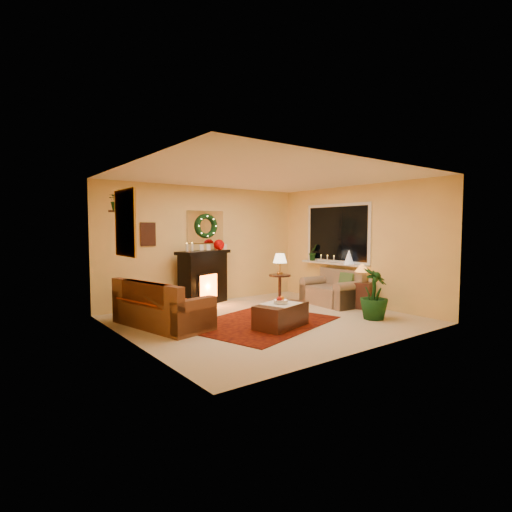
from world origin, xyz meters
TOP-DOWN VIEW (x-y plane):
  - floor at (0.00, 0.00)m, footprint 5.00×5.00m
  - ceiling at (0.00, 0.00)m, footprint 5.00×5.00m
  - wall_back at (0.00, 2.25)m, footprint 5.00×5.00m
  - wall_front at (0.00, -2.25)m, footprint 5.00×5.00m
  - wall_left at (-2.50, 0.00)m, footprint 4.50×4.50m
  - wall_right at (2.50, 0.00)m, footprint 4.50×4.50m
  - area_rug at (-0.26, -0.13)m, footprint 2.94×2.51m
  - sofa at (-1.73, 0.71)m, footprint 1.19×1.97m
  - red_throw at (-1.81, 0.88)m, footprint 0.72×1.17m
  - fireplace at (-0.18, 2.04)m, footprint 1.27×0.77m
  - poinsettia at (0.20, 2.00)m, footprint 0.24×0.24m
  - mantel_candle_a at (-0.59, 2.00)m, footprint 0.06×0.06m
  - mantel_candle_b at (-0.44, 2.06)m, footprint 0.06×0.06m
  - mantel_mirror at (0.00, 2.23)m, footprint 0.92×0.02m
  - wreath at (0.00, 2.19)m, footprint 0.55×0.11m
  - wall_art at (-1.35, 2.23)m, footprint 0.32×0.03m
  - gold_mirror at (-2.48, 0.30)m, footprint 0.03×0.84m
  - hanging_plant at (-2.34, 1.05)m, footprint 0.33×0.28m
  - loveseat at (2.03, 0.29)m, footprint 0.87×1.37m
  - window_frame at (2.48, 0.55)m, footprint 0.03×1.86m
  - window_glass at (2.47, 0.55)m, footprint 0.02×1.70m
  - window_sill at (2.38, 0.55)m, footprint 0.22×1.86m
  - mini_tree at (2.36, 0.10)m, footprint 0.22×0.22m
  - sill_plant at (2.40, 1.23)m, footprint 0.28×0.23m
  - side_table_round at (1.29, 1.17)m, footprint 0.58×0.58m
  - lamp_cream at (1.32, 1.20)m, footprint 0.32×0.32m
  - end_table_square at (2.26, -0.31)m, footprint 0.59×0.59m
  - lamp_tiffany at (2.29, -0.32)m, footprint 0.30×0.30m
  - coffee_table at (-0.18, -0.59)m, footprint 1.07×0.77m
  - fruit_bowl at (-0.20, -0.61)m, footprint 0.24×0.24m
  - floor_palm at (1.60, -1.14)m, footprint 2.02×2.02m

SIDE VIEW (x-z plane):
  - floor at x=0.00m, z-range 0.00..0.00m
  - area_rug at x=-0.26m, z-range 0.00..0.01m
  - coffee_table at x=-0.18m, z-range 0.01..0.41m
  - end_table_square at x=2.26m, z-range 0.00..0.54m
  - side_table_round at x=1.29m, z-range 0.01..0.64m
  - loveseat at x=2.03m, z-range 0.04..0.80m
  - sofa at x=-1.73m, z-range 0.03..0.83m
  - floor_palm at x=1.60m, z-range -0.95..1.85m
  - fruit_bowl at x=-0.20m, z-range 0.42..0.48m
  - red_throw at x=-1.81m, z-range 0.45..0.46m
  - fireplace at x=-0.18m, z-range -0.01..1.11m
  - lamp_tiffany at x=2.29m, z-range 0.52..0.97m
  - window_sill at x=2.38m, z-range 0.85..0.89m
  - lamp_cream at x=1.32m, z-range 0.64..1.12m
  - mini_tree at x=2.36m, z-range 0.88..1.20m
  - sill_plant at x=2.40m, z-range 0.83..1.34m
  - mantel_candle_a at x=-0.59m, z-range 1.17..1.35m
  - mantel_candle_b at x=-0.44m, z-range 1.17..1.35m
  - wall_back at x=0.00m, z-range 1.30..1.30m
  - wall_front at x=0.00m, z-range 1.30..1.30m
  - wall_left at x=-2.50m, z-range 1.30..1.30m
  - wall_right at x=2.50m, z-range 1.30..1.30m
  - poinsettia at x=0.20m, z-range 1.18..1.42m
  - wall_art at x=-1.35m, z-range 1.31..1.79m
  - window_frame at x=2.48m, z-range 0.87..2.23m
  - window_glass at x=2.47m, z-range 0.94..2.16m
  - mantel_mirror at x=0.00m, z-range 1.34..2.06m
  - wreath at x=0.00m, z-range 1.44..2.00m
  - gold_mirror at x=-2.48m, z-range 1.25..2.25m
  - hanging_plant at x=-2.34m, z-range 1.79..2.15m
  - ceiling at x=0.00m, z-range 2.60..2.60m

